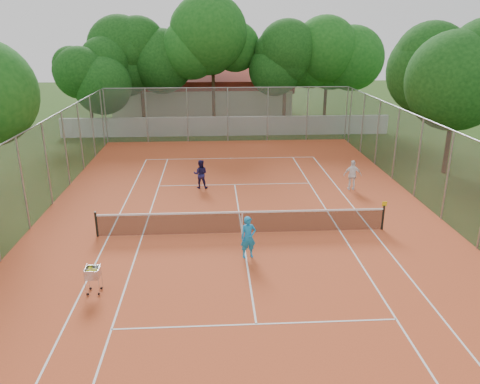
{
  "coord_description": "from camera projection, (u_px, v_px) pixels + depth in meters",
  "views": [
    {
      "loc": [
        -1.15,
        -17.78,
        8.05
      ],
      "look_at": [
        0.0,
        1.5,
        1.3
      ],
      "focal_mm": 35.0,
      "sensor_mm": 36.0,
      "label": 1
    }
  ],
  "objects": [
    {
      "name": "ground",
      "position": [
        242.0,
        233.0,
        19.48
      ],
      "size": [
        120.0,
        120.0,
        0.0
      ],
      "primitive_type": "plane",
      "color": "#1E380F",
      "rests_on": "ground"
    },
    {
      "name": "tropical_trees",
      "position": [
        225.0,
        68.0,
        38.56
      ],
      "size": [
        29.0,
        19.0,
        10.0
      ],
      "primitive_type": "cube",
      "color": "#0E380F",
      "rests_on": "ground"
    },
    {
      "name": "tennis_net",
      "position": [
        242.0,
        222.0,
        19.31
      ],
      "size": [
        11.88,
        0.1,
        0.98
      ],
      "primitive_type": "cube",
      "color": "black",
      "rests_on": "court_pad"
    },
    {
      "name": "clubhouse",
      "position": [
        203.0,
        92.0,
        45.97
      ],
      "size": [
        16.4,
        9.0,
        4.4
      ],
      "primitive_type": "cube",
      "color": "beige",
      "rests_on": "ground"
    },
    {
      "name": "court_pad",
      "position": [
        242.0,
        233.0,
        19.47
      ],
      "size": [
        18.0,
        34.0,
        0.02
      ],
      "primitive_type": "cube",
      "color": "#C14C25",
      "rests_on": "ground"
    },
    {
      "name": "player_near",
      "position": [
        248.0,
        237.0,
        17.16
      ],
      "size": [
        0.65,
        0.49,
        1.6
      ],
      "primitive_type": "imported",
      "rotation": [
        0.0,
        0.0,
        0.2
      ],
      "color": "#1787C9",
      "rests_on": "court_pad"
    },
    {
      "name": "ball_hopper",
      "position": [
        93.0,
        279.0,
        14.9
      ],
      "size": [
        0.6,
        0.6,
        0.97
      ],
      "primitive_type": "cube",
      "rotation": [
        0.0,
        0.0,
        -0.37
      ],
      "color": "#BBBBC2",
      "rests_on": "court_pad"
    },
    {
      "name": "player_far_left",
      "position": [
        201.0,
        174.0,
        24.74
      ],
      "size": [
        0.8,
        0.65,
        1.54
      ],
      "primitive_type": "imported",
      "rotation": [
        0.0,
        0.0,
        3.05
      ],
      "color": "#1B1849",
      "rests_on": "court_pad"
    },
    {
      "name": "player_far_right",
      "position": [
        353.0,
        175.0,
        24.45
      ],
      "size": [
        0.97,
        0.5,
        1.59
      ],
      "primitive_type": "imported",
      "rotation": [
        0.0,
        0.0,
        3.02
      ],
      "color": "white",
      "rests_on": "court_pad"
    },
    {
      "name": "boundary_wall",
      "position": [
        227.0,
        126.0,
        37.14
      ],
      "size": [
        26.0,
        0.3,
        1.5
      ],
      "primitive_type": "cube",
      "color": "silver",
      "rests_on": "ground"
    },
    {
      "name": "court_lines",
      "position": [
        242.0,
        233.0,
        19.47
      ],
      "size": [
        10.98,
        23.78,
        0.01
      ],
      "primitive_type": "cube",
      "color": "white",
      "rests_on": "court_pad"
    },
    {
      "name": "perimeter_fence",
      "position": [
        242.0,
        188.0,
        18.82
      ],
      "size": [
        18.0,
        34.0,
        4.0
      ],
      "primitive_type": "cube",
      "color": "slate",
      "rests_on": "ground"
    }
  ]
}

